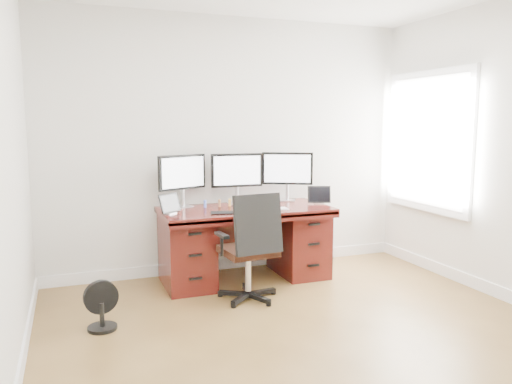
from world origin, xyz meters
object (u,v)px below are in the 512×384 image
object	(u,v)px
floor_fan	(101,306)
monitor_center	(237,172)
keyboard	(254,210)
desk	(245,241)
office_chair	(250,265)

from	to	relation	value
floor_fan	monitor_center	size ratio (longest dim) A/B	0.71
monitor_center	keyboard	bearing A→B (deg)	-86.24
desk	floor_fan	distance (m)	1.68
office_chair	keyboard	bearing A→B (deg)	59.63
desk	keyboard	xyz separation A→B (m)	(0.01, -0.24, 0.36)
desk	office_chair	bearing A→B (deg)	-104.72
floor_fan	keyboard	distance (m)	1.68
floor_fan	keyboard	world-z (taller)	keyboard
office_chair	monitor_center	xyz separation A→B (m)	(0.16, 0.85, 0.76)
office_chair	monitor_center	world-z (taller)	monitor_center
floor_fan	monitor_center	world-z (taller)	monitor_center
floor_fan	desk	bearing A→B (deg)	21.20
desk	monitor_center	bearing A→B (deg)	90.02
office_chair	keyboard	xyz separation A→B (m)	(0.17, 0.36, 0.43)
desk	office_chair	xyz separation A→B (m)	(-0.16, -0.61, -0.07)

